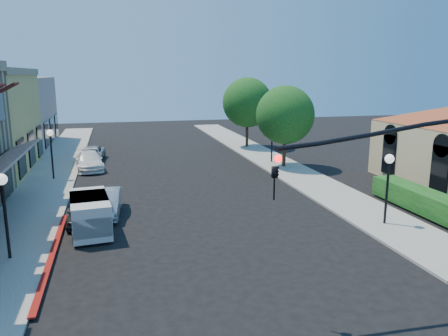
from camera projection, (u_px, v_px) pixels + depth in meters
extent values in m
cube|color=gray|center=(58.00, 165.00, 35.39)|extent=(3.50, 50.00, 0.12)
cube|color=gray|center=(262.00, 156.00, 39.59)|extent=(3.50, 50.00, 0.12)
cube|color=maroon|center=(53.00, 257.00, 17.84)|extent=(0.25, 10.00, 0.06)
cube|color=#4D110F|center=(8.00, 88.00, 24.83)|extent=(1.02, 1.50, 0.60)
cube|color=black|center=(5.00, 175.00, 25.28)|extent=(0.12, 2.60, 2.60)
cube|color=black|center=(440.00, 169.00, 25.90)|extent=(0.12, 1.40, 2.80)
cube|color=black|center=(389.00, 154.00, 30.64)|extent=(0.12, 1.40, 2.80)
cube|color=#124112|center=(426.00, 214.00, 23.25)|extent=(1.40, 8.00, 1.10)
cylinder|color=black|center=(284.00, 155.00, 34.65)|extent=(0.28, 0.28, 2.10)
sphere|color=#124112|center=(285.00, 115.00, 33.99)|extent=(4.56, 4.56, 4.56)
cylinder|color=black|center=(247.00, 136.00, 44.11)|extent=(0.28, 0.28, 2.27)
sphere|color=#124112|center=(247.00, 102.00, 43.39)|extent=(4.94, 4.94, 4.94)
cylinder|color=black|center=(398.00, 132.00, 13.14)|extent=(7.80, 0.14, 0.14)
imported|color=black|center=(276.00, 168.00, 12.39)|extent=(0.20, 0.16, 1.00)
sphere|color=#FF0C0C|center=(278.00, 159.00, 12.16)|extent=(0.22, 0.22, 0.22)
cylinder|color=black|center=(6.00, 223.00, 17.12)|extent=(0.12, 0.12, 3.20)
sphere|color=white|center=(1.00, 179.00, 16.75)|extent=(0.44, 0.44, 0.44)
cylinder|color=black|center=(52.00, 158.00, 30.39)|extent=(0.12, 0.12, 3.20)
sphere|color=white|center=(50.00, 133.00, 30.02)|extent=(0.44, 0.44, 0.44)
cylinder|color=black|center=(387.00, 194.00, 21.20)|extent=(0.12, 0.12, 3.20)
sphere|color=white|center=(390.00, 159.00, 20.83)|extent=(0.44, 0.44, 0.44)
cylinder|color=black|center=(272.00, 144.00, 36.36)|extent=(0.12, 0.12, 3.20)
sphere|color=white|center=(272.00, 123.00, 35.99)|extent=(0.44, 0.44, 0.44)
cube|color=silver|center=(90.00, 213.00, 20.42)|extent=(2.07, 4.03, 1.59)
cube|color=silver|center=(92.00, 227.00, 18.90)|extent=(1.68, 0.69, 0.88)
cube|color=black|center=(91.00, 215.00, 19.09)|extent=(1.50, 0.24, 0.79)
cube|color=black|center=(89.00, 204.00, 20.58)|extent=(1.92, 2.46, 0.79)
cylinder|color=black|center=(75.00, 238.00, 19.09)|extent=(0.28, 0.60, 0.58)
cylinder|color=black|center=(73.00, 219.00, 21.52)|extent=(0.28, 0.60, 0.58)
cylinder|color=black|center=(110.00, 234.00, 19.59)|extent=(0.28, 0.60, 0.58)
cylinder|color=black|center=(105.00, 216.00, 22.02)|extent=(0.28, 0.60, 0.58)
imported|color=black|center=(82.00, 212.00, 21.74)|extent=(1.45, 3.37, 1.13)
imported|color=#ADB1B2|center=(106.00, 203.00, 22.98)|extent=(1.76, 4.19, 1.34)
imported|color=white|center=(89.00, 161.00, 33.97)|extent=(2.46, 4.94, 1.38)
imported|color=#A0A2A5|center=(91.00, 154.00, 37.46)|extent=(2.39, 4.49, 1.20)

